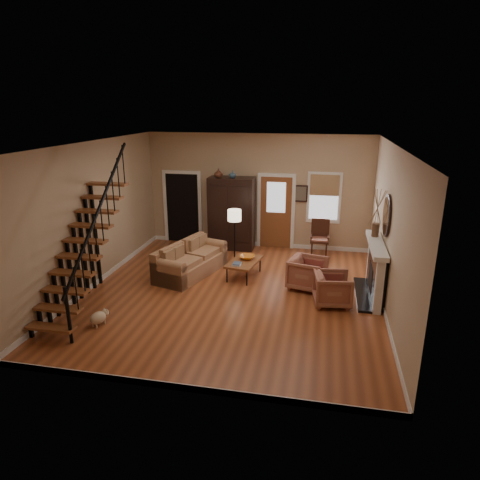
% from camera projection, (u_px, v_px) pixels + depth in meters
% --- Properties ---
extents(room, '(7.00, 7.33, 3.30)m').
position_uv_depth(room, '(231.00, 210.00, 10.90)').
color(room, '#9C4C27').
rests_on(room, ground).
extents(staircase, '(0.94, 2.80, 3.20)m').
position_uv_depth(staircase, '(81.00, 235.00, 8.45)').
color(staircase, brown).
rests_on(staircase, ground).
extents(fireplace, '(0.33, 1.95, 2.30)m').
position_uv_depth(fireplace, '(377.00, 265.00, 9.29)').
color(fireplace, black).
rests_on(fireplace, ground).
extents(armoire, '(1.30, 0.60, 2.10)m').
position_uv_depth(armoire, '(232.00, 213.00, 12.38)').
color(armoire, black).
rests_on(armoire, ground).
extents(vase_a, '(0.24, 0.24, 0.25)m').
position_uv_depth(vase_a, '(218.00, 173.00, 12.00)').
color(vase_a, '#4C2619').
rests_on(vase_a, armoire).
extents(vase_b, '(0.20, 0.20, 0.21)m').
position_uv_depth(vase_b, '(232.00, 174.00, 11.93)').
color(vase_b, '#334C60').
rests_on(vase_b, armoire).
extents(sofa, '(1.46, 2.25, 0.77)m').
position_uv_depth(sofa, '(191.00, 260.00, 10.62)').
color(sofa, '#A26E49').
rests_on(sofa, ground).
extents(coffee_table, '(0.82, 1.19, 0.42)m').
position_uv_depth(coffee_table, '(244.00, 269.00, 10.51)').
color(coffee_table, brown).
rests_on(coffee_table, ground).
extents(bowl, '(0.37, 0.37, 0.09)m').
position_uv_depth(bowl, '(247.00, 257.00, 10.56)').
color(bowl, orange).
rests_on(bowl, coffee_table).
extents(books, '(0.20, 0.27, 0.05)m').
position_uv_depth(books, '(237.00, 264.00, 10.18)').
color(books, beige).
rests_on(books, coffee_table).
extents(armchair_left, '(0.86, 0.85, 0.70)m').
position_uv_depth(armchair_left, '(333.00, 289.00, 9.02)').
color(armchair_left, brown).
rests_on(armchair_left, ground).
extents(armchair_right, '(0.97, 0.96, 0.73)m').
position_uv_depth(armchair_right, '(308.00, 273.00, 9.82)').
color(armchair_right, brown).
rests_on(armchair_right, ground).
extents(floor_lamp, '(0.45, 0.45, 1.52)m').
position_uv_depth(floor_lamp, '(234.00, 238.00, 11.06)').
color(floor_lamp, black).
rests_on(floor_lamp, ground).
extents(side_chair, '(0.54, 0.54, 1.02)m').
position_uv_depth(side_chair, '(320.00, 238.00, 11.88)').
color(side_chair, '#3E1F13').
rests_on(side_chair, ground).
extents(dog, '(0.35, 0.45, 0.29)m').
position_uv_depth(dog, '(98.00, 319.00, 8.20)').
color(dog, beige).
rests_on(dog, ground).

